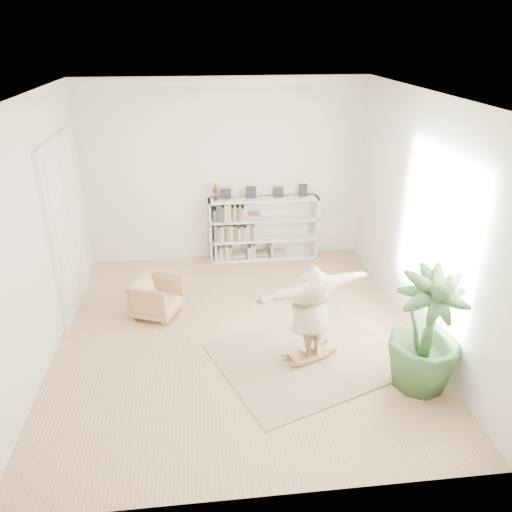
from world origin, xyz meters
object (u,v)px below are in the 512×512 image
(houseplant, at_px, (426,332))
(rocker_board, at_px, (308,355))
(armchair, at_px, (156,297))
(person, at_px, (311,308))
(bookshelf, at_px, (263,229))

(houseplant, bearing_deg, rocker_board, 151.40)
(armchair, relative_size, houseplant, 0.43)
(person, relative_size, houseplant, 1.06)
(armchair, height_order, person, person)
(rocker_board, relative_size, houseplant, 0.37)
(bookshelf, bearing_deg, armchair, -134.97)
(armchair, bearing_deg, person, -100.16)
(rocker_board, xyz_separation_m, person, (0.00, 0.00, 0.79))
(bookshelf, distance_m, rocker_board, 3.61)
(bookshelf, xyz_separation_m, armchair, (-2.05, -2.05, -0.31))
(rocker_board, bearing_deg, armchair, 125.15)
(armchair, relative_size, rocker_board, 1.16)
(person, bearing_deg, armchair, -54.85)
(person, distance_m, houseplant, 1.53)
(rocker_board, distance_m, person, 0.79)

